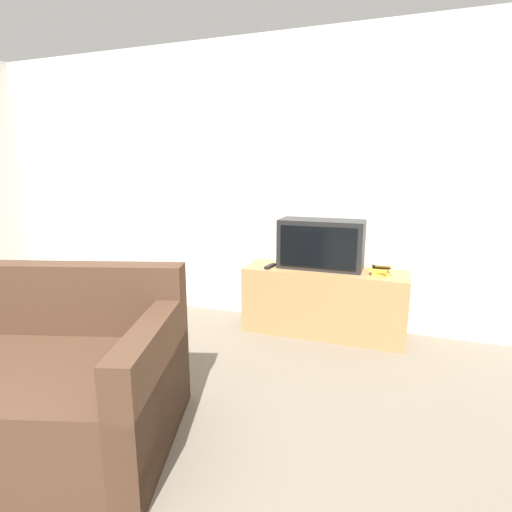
# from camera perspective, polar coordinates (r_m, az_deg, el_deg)

# --- Properties ---
(wall_back) EXTENTS (9.00, 0.06, 2.60)m
(wall_back) POSITION_cam_1_polar(r_m,az_deg,el_deg) (3.83, 0.84, 10.27)
(wall_back) COLOR white
(wall_back) RESTS_ON ground_plane
(tv_stand) EXTENTS (1.40, 0.43, 0.58)m
(tv_stand) POSITION_cam_1_polar(r_m,az_deg,el_deg) (3.60, 9.63, -6.43)
(tv_stand) COLOR tan
(tv_stand) RESTS_ON ground_plane
(television) EXTENTS (0.73, 0.32, 0.43)m
(television) POSITION_cam_1_polar(r_m,az_deg,el_deg) (3.53, 9.27, 1.70)
(television) COLOR black
(television) RESTS_ON tv_stand
(book_stack) EXTENTS (0.16, 0.23, 0.13)m
(book_stack) POSITION_cam_1_polar(r_m,az_deg,el_deg) (3.48, 17.42, -1.38)
(book_stack) COLOR gold
(book_stack) RESTS_ON tv_stand
(remote_on_stand) EXTENTS (0.06, 0.17, 0.02)m
(remote_on_stand) POSITION_cam_1_polar(r_m,az_deg,el_deg) (3.54, 2.05, -1.47)
(remote_on_stand) COLOR black
(remote_on_stand) RESTS_ON tv_stand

